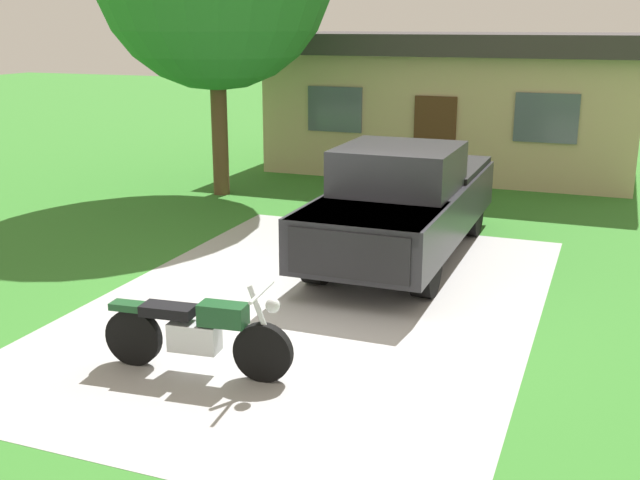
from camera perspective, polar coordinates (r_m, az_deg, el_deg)
name	(u,v)px	position (r m, az deg, el deg)	size (l,w,h in m)	color
ground_plane	(315,304)	(10.65, -0.36, -4.80)	(80.00, 80.00, 0.00)	#337729
driveway_pad	(315,304)	(10.65, -0.36, -4.79)	(5.92, 8.80, 0.01)	#A7A7A7
motorcycle	(198,333)	(8.59, -9.06, -6.81)	(2.21, 0.70, 1.09)	black
pickup_truck	(405,199)	(12.71, 6.33, 3.01)	(2.01, 5.63, 1.90)	black
neighbor_house	(457,100)	(20.93, 10.14, 10.20)	(9.60, 5.60, 3.50)	tan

